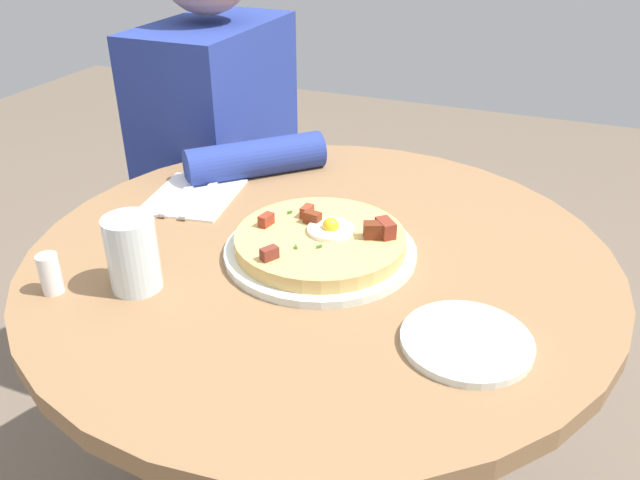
{
  "coord_description": "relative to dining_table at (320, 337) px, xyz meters",
  "views": [
    {
      "loc": [
        0.77,
        0.31,
        1.19
      ],
      "look_at": [
        0.01,
        0.0,
        0.72
      ],
      "focal_mm": 36.04,
      "sensor_mm": 36.0,
      "label": 1
    }
  ],
  "objects": [
    {
      "name": "bread_plate",
      "position": [
        0.14,
        0.25,
        0.17
      ],
      "size": [
        0.16,
        0.16,
        0.01
      ],
      "primitive_type": "cylinder",
      "color": "silver",
      "rests_on": "dining_table"
    },
    {
      "name": "knife",
      "position": [
        -0.09,
        -0.25,
        0.17
      ],
      "size": [
        0.18,
        0.04,
        0.0
      ],
      "primitive_type": "cube",
      "rotation": [
        0.0,
        0.0,
        0.15
      ],
      "color": "silver",
      "rests_on": "napkin"
    },
    {
      "name": "dining_table",
      "position": [
        0.0,
        0.0,
        0.0
      ],
      "size": [
        0.87,
        0.87,
        0.7
      ],
      "color": "olive",
      "rests_on": "ground_plane"
    },
    {
      "name": "pizza_plate",
      "position": [
        0.01,
        0.01,
        0.17
      ],
      "size": [
        0.28,
        0.28,
        0.01
      ],
      "primitive_type": "cylinder",
      "color": "silver",
      "rests_on": "dining_table"
    },
    {
      "name": "fork",
      "position": [
        -0.08,
        -0.29,
        0.17
      ],
      "size": [
        0.18,
        0.04,
        0.0
      ],
      "primitive_type": "cube",
      "rotation": [
        0.0,
        0.0,
        0.15
      ],
      "color": "silver",
      "rests_on": "napkin"
    },
    {
      "name": "water_glass",
      "position": [
        0.19,
        -0.19,
        0.22
      ],
      "size": [
        0.07,
        0.07,
        0.1
      ],
      "primitive_type": "cylinder",
      "color": "silver",
      "rests_on": "dining_table"
    },
    {
      "name": "napkin",
      "position": [
        -0.08,
        -0.27,
        0.17
      ],
      "size": [
        0.19,
        0.16,
        0.0
      ],
      "primitive_type": "cube",
      "rotation": [
        0.0,
        0.0,
        0.15
      ],
      "color": "white",
      "rests_on": "dining_table"
    },
    {
      "name": "salt_shaker",
      "position": [
        0.24,
        -0.29,
        0.19
      ],
      "size": [
        0.03,
        0.03,
        0.06
      ],
      "primitive_type": "cylinder",
      "color": "white",
      "rests_on": "dining_table"
    },
    {
      "name": "person_seated",
      "position": [
        -0.41,
        -0.41,
        -0.03
      ],
      "size": [
        0.5,
        0.45,
        1.14
      ],
      "color": "#2D2D33",
      "rests_on": "ground_plane"
    },
    {
      "name": "breakfast_pizza",
      "position": [
        0.01,
        0.01,
        0.19
      ],
      "size": [
        0.25,
        0.25,
        0.05
      ],
      "color": "tan",
      "rests_on": "pizza_plate"
    }
  ]
}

